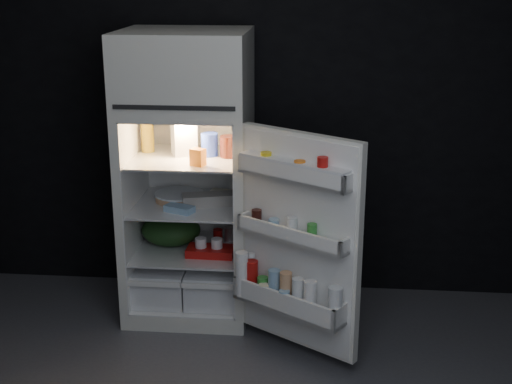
# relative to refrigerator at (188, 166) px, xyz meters

# --- Properties ---
(wall_back) EXTENTS (4.00, 0.00, 2.70)m
(wall_back) POSITION_rel_refrigerator_xyz_m (0.26, 0.38, 0.39)
(wall_back) COLOR black
(wall_back) RESTS_ON ground
(refrigerator) EXTENTS (0.76, 0.71, 1.78)m
(refrigerator) POSITION_rel_refrigerator_xyz_m (0.00, 0.00, 0.00)
(refrigerator) COLOR white
(refrigerator) RESTS_ON ground
(fridge_door) EXTENTS (0.71, 0.56, 1.22)m
(fridge_door) POSITION_rel_refrigerator_xyz_m (0.69, -0.58, -0.27)
(fridge_door) COLOR white
(fridge_door) RESTS_ON ground
(milk_jug) EXTENTS (0.18, 0.18, 0.24)m
(milk_jug) POSITION_rel_refrigerator_xyz_m (-0.02, 0.00, 0.19)
(milk_jug) COLOR white
(milk_jug) RESTS_ON refrigerator
(mayo_jar) EXTENTS (0.12, 0.12, 0.14)m
(mayo_jar) POSITION_rel_refrigerator_xyz_m (0.14, -0.01, 0.14)
(mayo_jar) COLOR #2139B4
(mayo_jar) RESTS_ON refrigerator
(jam_jar) EXTENTS (0.12, 0.12, 0.13)m
(jam_jar) POSITION_rel_refrigerator_xyz_m (0.26, -0.03, 0.14)
(jam_jar) COLOR black
(jam_jar) RESTS_ON refrigerator
(amber_bottle) EXTENTS (0.10, 0.10, 0.22)m
(amber_bottle) POSITION_rel_refrigerator_xyz_m (-0.26, 0.05, 0.18)
(amber_bottle) COLOR #AE8B1B
(amber_bottle) RESTS_ON refrigerator
(small_carton) EXTENTS (0.10, 0.09, 0.10)m
(small_carton) POSITION_rel_refrigerator_xyz_m (0.10, -0.24, 0.12)
(small_carton) COLOR orange
(small_carton) RESTS_ON refrigerator
(egg_carton) EXTENTS (0.35, 0.20, 0.07)m
(egg_carton) POSITION_rel_refrigerator_xyz_m (0.13, -0.06, -0.19)
(egg_carton) COLOR gray
(egg_carton) RESTS_ON refrigerator
(pie) EXTENTS (0.36, 0.36, 0.04)m
(pie) POSITION_rel_refrigerator_xyz_m (-0.06, 0.01, -0.21)
(pie) COLOR tan
(pie) RESTS_ON refrigerator
(flat_package) EXTENTS (0.19, 0.15, 0.04)m
(flat_package) POSITION_rel_refrigerator_xyz_m (-0.02, -0.21, -0.21)
(flat_package) COLOR #80A7C7
(flat_package) RESTS_ON refrigerator
(wrapped_pkg) EXTENTS (0.14, 0.13, 0.05)m
(wrapped_pkg) POSITION_rel_refrigerator_xyz_m (0.18, 0.07, -0.20)
(wrapped_pkg) COLOR beige
(wrapped_pkg) RESTS_ON refrigerator
(produce_bag) EXTENTS (0.43, 0.38, 0.20)m
(produce_bag) POSITION_rel_refrigerator_xyz_m (-0.13, 0.01, -0.43)
(produce_bag) COLOR #193815
(produce_bag) RESTS_ON refrigerator
(yogurt_tray) EXTENTS (0.30, 0.17, 0.05)m
(yogurt_tray) POSITION_rel_refrigerator_xyz_m (0.15, -0.15, -0.50)
(yogurt_tray) COLOR #AF120F
(yogurt_tray) RESTS_ON refrigerator
(small_can_red) EXTENTS (0.07, 0.07, 0.09)m
(small_can_red) POSITION_rel_refrigerator_xyz_m (0.17, 0.07, -0.48)
(small_can_red) COLOR #AF120F
(small_can_red) RESTS_ON refrigerator
(small_can_silver) EXTENTS (0.09, 0.09, 0.09)m
(small_can_silver) POSITION_rel_refrigerator_xyz_m (0.24, 0.12, -0.48)
(small_can_silver) COLOR white
(small_can_silver) RESTS_ON refrigerator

